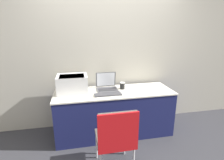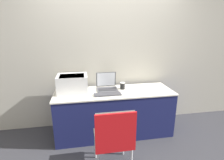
{
  "view_description": "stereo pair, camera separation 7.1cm",
  "coord_description": "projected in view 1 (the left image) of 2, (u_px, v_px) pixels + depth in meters",
  "views": [
    {
      "loc": [
        -0.56,
        -2.26,
        1.71
      ],
      "look_at": [
        -0.03,
        0.34,
        0.93
      ],
      "focal_mm": 28.0,
      "sensor_mm": 36.0,
      "label": 1
    },
    {
      "loc": [
        -0.49,
        -2.28,
        1.71
      ],
      "look_at": [
        -0.03,
        0.34,
        0.93
      ],
      "focal_mm": 28.0,
      "sensor_mm": 36.0,
      "label": 2
    }
  ],
  "objects": [
    {
      "name": "coffee_cup",
      "position": [
        122.0,
        86.0,
        2.89
      ],
      "size": [
        0.08,
        0.08,
        0.11
      ],
      "color": "black",
      "rests_on": "table"
    },
    {
      "name": "chair",
      "position": [
        116.0,
        135.0,
        1.99
      ],
      "size": [
        0.45,
        0.45,
        0.87
      ],
      "color": "#4C4742",
      "rests_on": "ground_plane"
    },
    {
      "name": "printer",
      "position": [
        72.0,
        83.0,
        2.71
      ],
      "size": [
        0.46,
        0.36,
        0.27
      ],
      "color": "silver",
      "rests_on": "table"
    },
    {
      "name": "external_keyboard",
      "position": [
        108.0,
        94.0,
        2.63
      ],
      "size": [
        0.41,
        0.13,
        0.02
      ],
      "color": "#3D3D42",
      "rests_on": "table"
    },
    {
      "name": "wall_back",
      "position": [
        109.0,
        53.0,
        3.03
      ],
      "size": [
        8.0,
        0.05,
        2.6
      ],
      "color": "#B7B2A3",
      "rests_on": "ground_plane"
    },
    {
      "name": "laptop_left",
      "position": [
        107.0,
        86.0,
        2.87
      ],
      "size": [
        0.33,
        0.3,
        0.27
      ],
      "color": "#4C4C51",
      "rests_on": "table"
    },
    {
      "name": "ground_plane",
      "position": [
        118.0,
        143.0,
        2.72
      ],
      "size": [
        14.0,
        14.0,
        0.0
      ],
      "primitive_type": "plane",
      "color": "#333338"
    },
    {
      "name": "table",
      "position": [
        114.0,
        112.0,
        2.9
      ],
      "size": [
        1.89,
        0.64,
        0.75
      ],
      "color": "#191E51",
      "rests_on": "ground_plane"
    }
  ]
}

